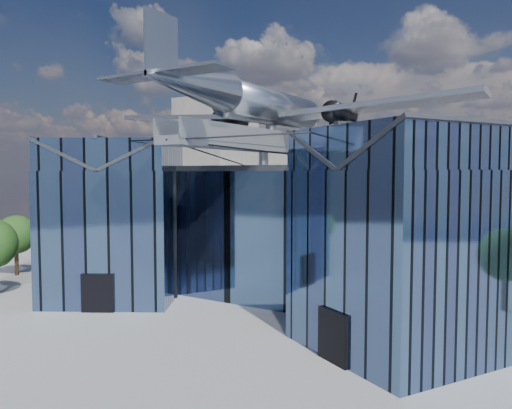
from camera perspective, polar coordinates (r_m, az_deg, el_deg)
The scene contains 4 objects.
ground_plane at distance 33.71m, azimuth -1.83°, elevation -12.50°, with size 120.00×120.00×0.00m, color gray.
museum at distance 37.57m, azimuth 3.06°, elevation -2.22°, with size 32.88×24.50×17.60m.
bg_towers at distance 79.21m, azimuth 19.73°, elevation 3.88°, with size 77.00×24.50×26.00m.
tree_side_w at distance 50.54m, azimuth -25.76°, elevation -3.13°, with size 4.21×4.21×5.51m.
Camera 1 is at (17.88, -27.00, 9.36)m, focal length 35.00 mm.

